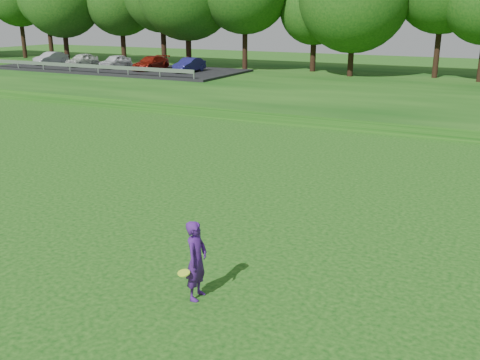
% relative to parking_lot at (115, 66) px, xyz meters
% --- Properties ---
extents(ground, '(140.00, 140.00, 0.00)m').
position_rel_parking_lot_xyz_m(ground, '(23.87, -32.80, -1.01)').
color(ground, '#0C3E0D').
rests_on(ground, ground).
extents(berm, '(130.00, 30.00, 0.60)m').
position_rel_parking_lot_xyz_m(berm, '(23.87, 1.20, -0.71)').
color(berm, '#0C3E0D').
rests_on(berm, ground).
extents(walking_path, '(130.00, 1.60, 0.04)m').
position_rel_parking_lot_xyz_m(walking_path, '(23.87, -12.80, -0.99)').
color(walking_path, gray).
rests_on(walking_path, ground).
extents(parking_lot, '(24.00, 9.00, 1.38)m').
position_rel_parking_lot_xyz_m(parking_lot, '(0.00, 0.00, 0.00)').
color(parking_lot, black).
rests_on(parking_lot, berm).
extents(woman, '(0.47, 0.82, 1.70)m').
position_rel_parking_lot_xyz_m(woman, '(27.42, -31.23, -0.16)').
color(woman, '#471A75').
rests_on(woman, ground).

